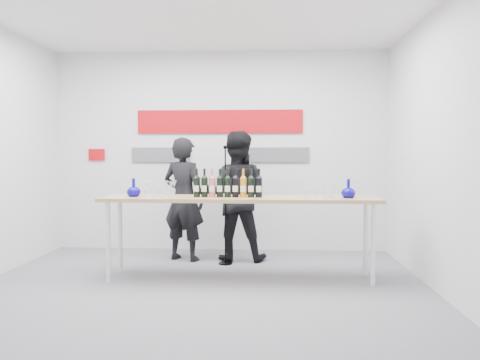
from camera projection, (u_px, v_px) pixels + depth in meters
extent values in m
plane|color=slate|center=(202.00, 285.00, 5.18)|extent=(5.00, 5.00, 0.00)
cube|color=silver|center=(220.00, 151.00, 7.10)|extent=(5.00, 0.04, 3.00)
cube|color=#BA070F|center=(220.00, 122.00, 7.04)|extent=(2.50, 0.02, 0.35)
cube|color=#59595E|center=(161.00, 155.00, 7.12)|extent=(0.90, 0.02, 0.22)
cube|color=#59595E|center=(279.00, 155.00, 7.02)|extent=(0.90, 0.02, 0.22)
cube|color=#BA070F|center=(97.00, 155.00, 7.18)|extent=(0.25, 0.02, 0.18)
cube|color=tan|center=(240.00, 199.00, 5.42)|extent=(3.20, 0.67, 0.04)
cylinder|color=silver|center=(108.00, 242.00, 5.33)|extent=(0.05, 0.05, 0.92)
cylinder|color=silver|center=(373.00, 245.00, 5.13)|extent=(0.05, 0.05, 0.92)
cylinder|color=silver|center=(120.00, 235.00, 5.75)|extent=(0.05, 0.05, 0.92)
cylinder|color=silver|center=(366.00, 238.00, 5.56)|extent=(0.05, 0.05, 0.92)
imported|color=black|center=(184.00, 199.00, 6.40)|extent=(0.72, 0.59, 1.69)
imported|color=black|center=(236.00, 196.00, 6.41)|extent=(0.88, 0.69, 1.77)
cylinder|color=black|center=(225.00, 263.00, 6.20)|extent=(0.18, 0.18, 0.02)
cylinder|color=black|center=(225.00, 207.00, 6.16)|extent=(0.02, 0.02, 1.53)
sphere|color=black|center=(225.00, 147.00, 6.09)|extent=(0.05, 0.05, 0.05)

